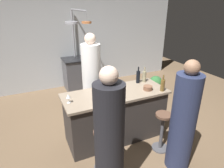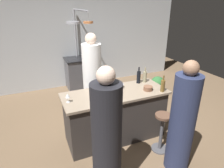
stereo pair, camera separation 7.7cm
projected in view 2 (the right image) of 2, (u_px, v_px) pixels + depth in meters
name	position (u px, v px, depth m)	size (l,w,h in m)	color
ground_plane	(115.00, 136.00, 3.66)	(9.00, 9.00, 0.00)	brown
back_wall	(75.00, 41.00, 5.57)	(6.40, 0.16, 2.60)	#B2B7BC
kitchen_island	(115.00, 115.00, 3.48)	(1.80, 0.72, 0.90)	#332D2B
stove_range	(80.00, 73.00, 5.56)	(0.80, 0.64, 0.89)	#47474C
chef	(93.00, 81.00, 3.98)	(0.38, 0.38, 1.79)	white
bar_stool_left	(101.00, 148.00, 2.81)	(0.28, 0.28, 0.68)	#4C4C51
guest_left	(107.00, 140.00, 2.33)	(0.36, 0.36, 1.72)	black
bar_stool_right	(162.00, 131.00, 3.19)	(0.28, 0.28, 0.68)	#4C4C51
guest_right	(182.00, 123.00, 2.70)	(0.35, 0.35, 1.67)	#262D4C
overhead_pot_rack	(78.00, 32.00, 4.73)	(0.60, 1.32, 2.17)	gray
potted_plant	(157.00, 85.00, 5.19)	(0.36, 0.36, 0.52)	brown
cutting_board	(104.00, 89.00, 3.41)	(0.32, 0.22, 0.02)	#997047
pepper_mill	(118.00, 90.00, 3.15)	(0.05, 0.05, 0.21)	#382319
wine_bottle_white	(145.00, 77.00, 3.71)	(0.07, 0.07, 0.29)	gray
wine_bottle_dark	(139.00, 77.00, 3.66)	(0.07, 0.07, 0.31)	black
wine_bottle_amber	(163.00, 85.00, 3.32)	(0.07, 0.07, 0.29)	brown
wine_glass_near_right_guest	(110.00, 91.00, 3.12)	(0.07, 0.07, 0.15)	silver
wine_glass_near_left_guest	(68.00, 96.00, 2.95)	(0.07, 0.07, 0.15)	silver
mixing_bowl_steel	(118.00, 86.00, 3.50)	(0.20, 0.20, 0.06)	#B7B7BC
mixing_bowl_wooden	(148.00, 88.00, 3.38)	(0.16, 0.16, 0.07)	brown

